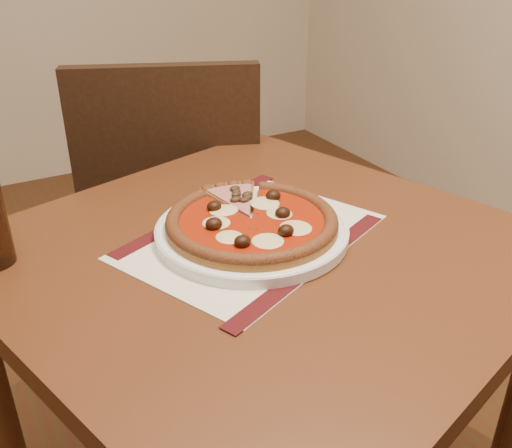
{
  "coord_description": "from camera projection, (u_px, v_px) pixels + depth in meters",
  "views": [
    {
      "loc": [
        0.43,
        -0.03,
        1.21
      ],
      "look_at": [
        0.83,
        0.69,
        0.78
      ],
      "focal_mm": 40.0,
      "sensor_mm": 36.0,
      "label": 1
    }
  ],
  "objects": [
    {
      "name": "table",
      "position": [
        262.0,
        297.0,
        0.97
      ],
      "size": [
        1.0,
        1.0,
        0.75
      ],
      "rotation": [
        0.0,
        0.0,
        0.29
      ],
      "color": "#552714",
      "rests_on": "ground"
    },
    {
      "name": "chair_far",
      "position": [
        173.0,
        206.0,
        1.54
      ],
      "size": [
        0.58,
        0.58,
        0.94
      ],
      "rotation": [
        0.0,
        0.0,
        2.75
      ],
      "color": "black",
      "rests_on": "ground"
    },
    {
      "name": "placemat",
      "position": [
        252.0,
        236.0,
        0.95
      ],
      "size": [
        0.49,
        0.43,
        0.0
      ],
      "primitive_type": "cube",
      "rotation": [
        0.0,
        0.0,
        0.4
      ],
      "color": "silver",
      "rests_on": "table"
    },
    {
      "name": "plate",
      "position": [
        252.0,
        231.0,
        0.94
      ],
      "size": [
        0.32,
        0.32,
        0.02
      ],
      "primitive_type": "cylinder",
      "color": "white",
      "rests_on": "placemat"
    },
    {
      "name": "pizza",
      "position": [
        252.0,
        221.0,
        0.93
      ],
      "size": [
        0.28,
        0.28,
        0.04
      ],
      "color": "#9B6025",
      "rests_on": "plate"
    },
    {
      "name": "ham_slice",
      "position": [
        242.0,
        199.0,
        1.01
      ],
      "size": [
        0.11,
        0.15,
        0.02
      ],
      "rotation": [
        0.0,
        0.0,
        1.38
      ],
      "color": "#9B6025",
      "rests_on": "plate"
    }
  ]
}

